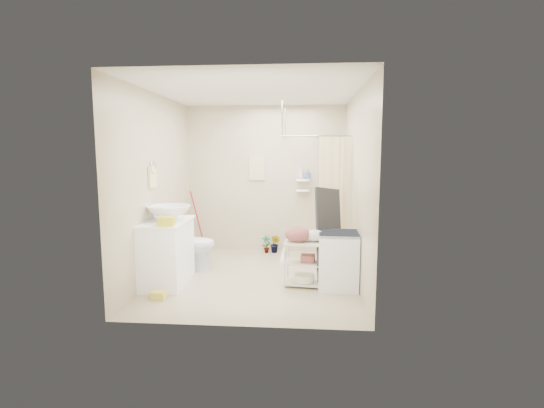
{
  "coord_description": "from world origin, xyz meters",
  "views": [
    {
      "loc": [
        0.67,
        -5.41,
        1.77
      ],
      "look_at": [
        0.22,
        0.25,
        1.03
      ],
      "focal_mm": 26.0,
      "sensor_mm": 36.0,
      "label": 1
    }
  ],
  "objects_px": {
    "laundry_rack": "(304,259)",
    "toilet": "(190,244)",
    "washing_machine": "(338,260)",
    "vanity": "(167,252)"
  },
  "relations": [
    {
      "from": "laundry_rack",
      "to": "toilet",
      "type": "bearing_deg",
      "value": 165.78
    },
    {
      "from": "washing_machine",
      "to": "toilet",
      "type": "bearing_deg",
      "value": 164.76
    },
    {
      "from": "washing_machine",
      "to": "vanity",
      "type": "bearing_deg",
      "value": -177.79
    },
    {
      "from": "vanity",
      "to": "washing_machine",
      "type": "bearing_deg",
      "value": -1.55
    },
    {
      "from": "vanity",
      "to": "toilet",
      "type": "xyz_separation_m",
      "value": [
        0.12,
        0.68,
        -0.04
      ]
    },
    {
      "from": "washing_machine",
      "to": "laundry_rack",
      "type": "bearing_deg",
      "value": 178.66
    },
    {
      "from": "vanity",
      "to": "laundry_rack",
      "type": "xyz_separation_m",
      "value": [
        1.86,
        0.04,
        -0.07
      ]
    },
    {
      "from": "toilet",
      "to": "washing_machine",
      "type": "bearing_deg",
      "value": -102.97
    },
    {
      "from": "vanity",
      "to": "washing_machine",
      "type": "distance_m",
      "value": 2.3
    },
    {
      "from": "vanity",
      "to": "washing_machine",
      "type": "height_order",
      "value": "vanity"
    }
  ]
}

